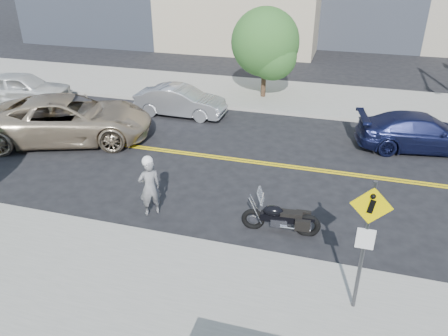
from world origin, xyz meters
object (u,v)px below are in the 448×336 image
object	(u,v)px
motorcyclist	(150,186)
motorcycle	(282,212)
parked_car_silver	(180,101)
pedestrian_sign	(366,236)
parked_car_blue	(421,132)
suv	(69,119)
parked_car_white	(22,88)

from	to	relation	value
motorcyclist	motorcycle	size ratio (longest dim) A/B	0.90
motorcyclist	parked_car_silver	size ratio (longest dim) A/B	0.45
pedestrian_sign	parked_car_blue	bearing A→B (deg)	76.90
suv	parked_car_silver	xyz separation A→B (m)	(3.14, 3.79, -0.21)
suv	parked_car_white	world-z (taller)	suv
motorcycle	parked_car_blue	bearing A→B (deg)	54.64
motorcyclist	suv	xyz separation A→B (m)	(-5.25, 3.95, -0.04)
pedestrian_sign	parked_car_white	xyz separation A→B (m)	(-15.60, 9.38, -1.20)
motorcyclist	pedestrian_sign	bearing A→B (deg)	118.39
motorcyclist	parked_car_blue	xyz separation A→B (m)	(7.80, 6.87, -0.24)
motorcycle	parked_car_white	size ratio (longest dim) A/B	0.45
motorcycle	parked_car_silver	xyz separation A→B (m)	(-5.82, 7.59, 0.04)
motorcycle	parked_car_white	bearing A→B (deg)	148.93
parked_car_blue	parked_car_silver	bearing A→B (deg)	74.80
motorcyclist	parked_car_white	distance (m)	12.22
parked_car_silver	parked_car_blue	distance (m)	9.95
suv	pedestrian_sign	bearing A→B (deg)	-140.15
parked_car_white	parked_car_blue	bearing A→B (deg)	-104.18
pedestrian_sign	parked_car_silver	xyz separation A→B (m)	(-7.78, 10.02, -1.30)
suv	parked_car_blue	bearing A→B (deg)	-97.84
pedestrian_sign	parked_car_silver	bearing A→B (deg)	127.83
pedestrian_sign	parked_car_white	bearing A→B (deg)	148.97
parked_car_silver	parked_car_white	bearing A→B (deg)	95.22
pedestrian_sign	motorcyclist	world-z (taller)	pedestrian_sign
pedestrian_sign	suv	bearing A→B (deg)	150.29
pedestrian_sign	parked_car_silver	world-z (taller)	pedestrian_sign
parked_car_white	parked_car_blue	xyz separation A→B (m)	(17.73, -0.24, -0.09)
parked_car_silver	parked_car_blue	size ratio (longest dim) A/B	0.87
suv	parked_car_blue	size ratio (longest dim) A/B	1.35
suv	parked_car_blue	world-z (taller)	suv
pedestrian_sign	suv	world-z (taller)	pedestrian_sign
parked_car_white	parked_car_blue	world-z (taller)	parked_car_white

